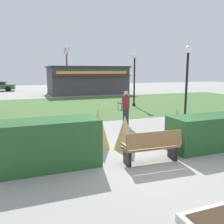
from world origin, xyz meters
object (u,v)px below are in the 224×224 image
(cafe_chair_west, at_px, (123,102))
(person_standing, at_px, (126,109))
(trash_bin, at_px, (53,155))
(park_bench, at_px, (152,146))
(food_kiosk, at_px, (87,80))
(tree_left_bg, at_px, (67,69))
(lamppost_mid, at_px, (187,74))
(lamppost_far, at_px, (134,73))

(cafe_chair_west, xyz_separation_m, person_standing, (-1.96, -4.83, 0.33))
(cafe_chair_west, bearing_deg, trash_bin, -123.67)
(trash_bin, xyz_separation_m, person_standing, (3.86, 3.89, 0.46))
(cafe_chair_west, relative_size, person_standing, 0.53)
(park_bench, bearing_deg, cafe_chair_west, 71.41)
(park_bench, bearing_deg, food_kiosk, 79.76)
(food_kiosk, xyz_separation_m, cafe_chair_west, (-0.75, -12.11, -1.03))
(park_bench, distance_m, tree_left_bg, 36.36)
(lamppost_mid, distance_m, trash_bin, 8.54)
(food_kiosk, bearing_deg, trash_bin, -107.49)
(cafe_chair_west, xyz_separation_m, tree_left_bg, (1.20, 26.80, 2.33))
(lamppost_far, bearing_deg, person_standing, -119.24)
(lamppost_mid, relative_size, lamppost_far, 1.00)
(lamppost_mid, bearing_deg, food_kiosk, 92.44)
(park_bench, bearing_deg, lamppost_mid, 44.33)
(lamppost_mid, relative_size, tree_left_bg, 0.60)
(food_kiosk, distance_m, cafe_chair_west, 12.18)
(park_bench, xyz_separation_m, tree_left_bg, (4.30, 36.03, 2.38))
(lamppost_far, relative_size, tree_left_bg, 0.60)
(person_standing, bearing_deg, lamppost_mid, 89.28)
(lamppost_far, bearing_deg, food_kiosk, 93.28)
(person_standing, bearing_deg, cafe_chair_west, 155.99)
(food_kiosk, xyz_separation_m, person_standing, (-2.71, -16.94, -0.70))
(lamppost_far, xyz_separation_m, cafe_chair_west, (-1.38, -1.13, -1.91))
(park_bench, distance_m, lamppost_far, 11.45)
(person_standing, relative_size, tree_left_bg, 0.26)
(cafe_chair_west, bearing_deg, park_bench, -108.59)
(food_kiosk, bearing_deg, lamppost_far, -86.72)
(lamppost_mid, xyz_separation_m, cafe_chair_west, (-1.47, 4.76, -1.91))
(trash_bin, xyz_separation_m, tree_left_bg, (7.01, 35.53, 2.46))
(cafe_chair_west, height_order, tree_left_bg, tree_left_bg)
(trash_bin, distance_m, tree_left_bg, 36.30)
(trash_bin, relative_size, person_standing, 0.48)
(person_standing, bearing_deg, food_kiosk, 168.95)
(lamppost_far, height_order, tree_left_bg, tree_left_bg)
(lamppost_mid, relative_size, trash_bin, 4.77)
(lamppost_mid, xyz_separation_m, food_kiosk, (-0.72, 16.87, -0.88))
(food_kiosk, distance_m, tree_left_bg, 14.76)
(lamppost_mid, relative_size, cafe_chair_west, 4.32)
(lamppost_mid, xyz_separation_m, tree_left_bg, (-0.27, 31.56, 0.42))
(trash_bin, distance_m, person_standing, 5.50)
(lamppost_far, height_order, food_kiosk, lamppost_far)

